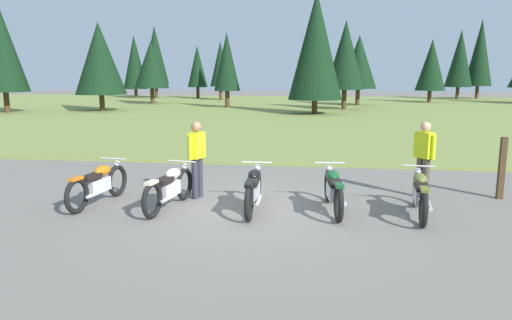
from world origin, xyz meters
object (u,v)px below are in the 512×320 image
motorcycle_olive (420,194)px  trail_marker_post (502,168)px  motorcycle_orange (99,183)px  rider_in_hivis_vest (424,155)px  motorcycle_british_green (333,190)px  motorcycle_black (254,189)px  motorcycle_cream (170,187)px  rider_with_back_turned (197,155)px

motorcycle_olive → trail_marker_post: trail_marker_post is taller
motorcycle_orange → motorcycle_olive: same height
rider_in_hivis_vest → motorcycle_olive: bearing=-102.8°
trail_marker_post → motorcycle_british_green: bearing=-157.9°
rider_in_hivis_vest → motorcycle_orange: bearing=-167.6°
trail_marker_post → motorcycle_olive: bearing=-141.8°
motorcycle_olive → motorcycle_orange: bearing=-179.7°
motorcycle_black → motorcycle_british_green: 1.57m
motorcycle_black → motorcycle_olive: 3.18m
trail_marker_post → motorcycle_black: bearing=-162.5°
motorcycle_black → motorcycle_british_green: same height
motorcycle_cream → rider_with_back_turned: (0.33, 0.89, 0.51)m
motorcycle_olive → rider_with_back_turned: rider_with_back_turned is taller
motorcycle_orange → rider_in_hivis_vest: (6.76, 1.48, 0.51)m
motorcycle_orange → rider_in_hivis_vest: rider_in_hivis_vest is taller
rider_with_back_turned → motorcycle_orange: bearing=-157.5°
motorcycle_olive → trail_marker_post: 2.54m
rider_with_back_turned → trail_marker_post: bearing=7.1°
motorcycle_cream → rider_in_hivis_vest: size_ratio=1.25×
motorcycle_orange → motorcycle_olive: bearing=0.3°
rider_with_back_turned → trail_marker_post: size_ratio=1.24×
motorcycle_british_green → trail_marker_post: bearing=22.1°
rider_in_hivis_vest → motorcycle_black: bearing=-156.7°
motorcycle_black → rider_in_hivis_vest: rider_in_hivis_vest is taller
motorcycle_orange → motorcycle_cream: 1.56m
rider_with_back_turned → rider_in_hivis_vest: size_ratio=1.00×
motorcycle_cream → motorcycle_black: 1.69m
rider_in_hivis_vest → trail_marker_post: 1.68m
rider_with_back_turned → motorcycle_black: bearing=-31.0°
motorcycle_british_green → motorcycle_olive: size_ratio=1.00×
rider_with_back_turned → rider_in_hivis_vest: 4.92m
motorcycle_cream → motorcycle_british_green: same height
rider_in_hivis_vest → rider_with_back_turned: bearing=-171.8°
motorcycle_orange → motorcycle_british_green: size_ratio=1.00×
motorcycle_orange → motorcycle_british_green: bearing=1.6°
motorcycle_cream → rider_with_back_turned: rider_with_back_turned is taller
motorcycle_cream → motorcycle_british_green: size_ratio=1.00×
rider_with_back_turned → rider_in_hivis_vest: bearing=8.2°
motorcycle_black → motorcycle_british_green: bearing=5.9°
motorcycle_black → trail_marker_post: 5.42m
rider_with_back_turned → trail_marker_post: 6.58m
motorcycle_orange → motorcycle_cream: size_ratio=1.00×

